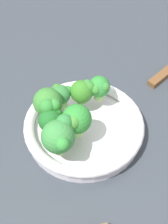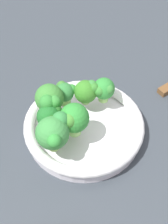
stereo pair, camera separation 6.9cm
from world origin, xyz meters
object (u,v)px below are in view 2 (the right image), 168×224
(broccoli_floret_2, at_px, (73,118))
(broccoli_floret_6, at_px, (87,91))
(broccoli_floret_1, at_px, (103,89))
(broccoli_floret_0, at_px, (65,92))
(broccoli_floret_5, at_px, (49,100))
(broccoli_floret_4, at_px, (53,132))
(broccoli_floret_3, at_px, (49,117))
(bowl, at_px, (84,127))

(broccoli_floret_2, distance_m, broccoli_floret_6, 0.09)
(broccoli_floret_1, bearing_deg, broccoli_floret_0, 59.26)
(broccoli_floret_5, xyz_separation_m, broccoli_floret_6, (-0.01, -0.09, -0.01))
(broccoli_floret_0, height_order, broccoli_floret_6, broccoli_floret_6)
(broccoli_floret_0, height_order, broccoli_floret_1, broccoli_floret_1)
(broccoli_floret_0, height_order, broccoli_floret_5, broccoli_floret_5)
(broccoli_floret_4, bearing_deg, broccoli_floret_5, -24.97)
(broccoli_floret_0, distance_m, broccoli_floret_1, 0.08)
(broccoli_floret_3, bearing_deg, broccoli_floret_1, -88.24)
(broccoli_floret_2, bearing_deg, broccoli_floret_6, -51.33)
(broccoli_floret_6, bearing_deg, broccoli_floret_1, -116.26)
(broccoli_floret_4, height_order, broccoli_floret_5, broccoli_floret_4)
(broccoli_floret_0, bearing_deg, broccoli_floret_3, 125.84)
(broccoli_floret_3, bearing_deg, broccoli_floret_0, -54.16)
(broccoli_floret_3, height_order, broccoli_floret_4, broccoli_floret_4)
(broccoli_floret_3, bearing_deg, broccoli_floret_4, 160.07)
(broccoli_floret_3, relative_size, broccoli_floret_6, 1.08)
(broccoli_floret_0, distance_m, broccoli_floret_4, 0.13)
(broccoli_floret_1, bearing_deg, broccoli_floret_6, 63.74)
(broccoli_floret_2, distance_m, broccoli_floret_4, 0.05)
(broccoli_floret_0, bearing_deg, broccoli_floret_1, -120.74)
(bowl, relative_size, broccoli_floret_1, 4.39)
(broccoli_floret_1, bearing_deg, broccoli_floret_3, 91.76)
(broccoli_floret_5, distance_m, broccoli_floret_6, 0.09)
(broccoli_floret_1, bearing_deg, broccoli_floret_5, 76.83)
(broccoli_floret_6, bearing_deg, broccoli_floret_5, 82.33)
(broccoli_floret_2, bearing_deg, bowl, -68.55)
(broccoli_floret_0, relative_size, broccoli_floret_2, 0.71)
(broccoli_floret_3, xyz_separation_m, broccoli_floret_5, (0.03, -0.02, 0.01))
(bowl, xyz_separation_m, broccoli_floret_1, (0.03, -0.07, 0.06))
(broccoli_floret_4, bearing_deg, broccoli_floret_2, -79.38)
(broccoli_floret_1, relative_size, broccoli_floret_5, 0.77)
(broccoli_floret_3, xyz_separation_m, broccoli_floret_4, (-0.05, 0.02, 0.01))
(broccoli_floret_3, height_order, broccoli_floret_6, broccoli_floret_3)
(bowl, bearing_deg, broccoli_floret_6, -39.81)
(bowl, distance_m, broccoli_floret_1, 0.09)
(broccoli_floret_2, distance_m, broccoli_floret_5, 0.07)
(broccoli_floret_2, bearing_deg, broccoli_floret_1, -68.53)
(broccoli_floret_0, bearing_deg, broccoli_floret_6, -124.17)
(broccoli_floret_3, relative_size, broccoli_floret_5, 0.81)
(broccoli_floret_3, bearing_deg, broccoli_floret_2, -137.56)
(bowl, height_order, broccoli_floret_3, broccoli_floret_3)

